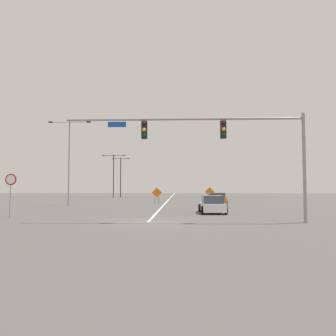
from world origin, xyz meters
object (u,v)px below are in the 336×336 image
Objects in this scene: stop_sign at (11,187)px; street_lamp_near_right at (121,174)px; construction_sign_left_lane at (210,193)px; construction_sign_median_near at (157,193)px; street_lamp_mid_left at (69,155)px; car_orange_far at (216,199)px; street_lamp_far_left at (114,172)px; car_white_distant at (212,205)px; traffic_signal_assembly at (219,138)px.

stop_sign is 0.38× the size of street_lamp_near_right.
street_lamp_near_right is 24.98m from construction_sign_left_lane.
street_lamp_mid_left is at bearing -149.25° from construction_sign_median_near.
car_orange_far is at bearing -90.54° from construction_sign_left_lane.
street_lamp_far_left is at bearing 135.81° from construction_sign_left_lane.
car_white_distant is at bearing -32.99° from street_lamp_mid_left.
stop_sign is 0.36× the size of street_lamp_far_left.
street_lamp_near_right is at bearing 110.79° from construction_sign_median_near.
stop_sign reaches higher than car_white_distant.
street_lamp_far_left is 22.83m from construction_sign_median_near.
stop_sign is at bearing -134.36° from car_orange_far.
construction_sign_left_lane is (15.26, 24.14, -0.80)m from stop_sign.
street_lamp_near_right is (0.83, 2.88, -0.25)m from street_lamp_far_left.
street_lamp_mid_left is at bearing -176.06° from car_orange_far.
street_lamp_mid_left is 19.47m from construction_sign_left_lane.
street_lamp_near_right is (-0.55, 43.20, 2.55)m from stop_sign.
street_lamp_mid_left is 2.36× the size of car_orange_far.
construction_sign_left_lane reaches higher than car_orange_far.
street_lamp_near_right is 3.92× the size of construction_sign_median_near.
stop_sign is 1.49× the size of construction_sign_median_near.
car_orange_far is at bearing 84.72° from traffic_signal_assembly.
traffic_signal_assembly is 1.75× the size of street_lamp_far_left.
construction_sign_median_near is at bearing 147.30° from car_orange_far.
street_lamp_far_left is at bearing 90.75° from street_lamp_mid_left.
stop_sign is 40.44m from street_lamp_far_left.
street_lamp_far_left reaches higher than street_lamp_near_right.
car_orange_far is at bearing -60.40° from street_lamp_near_right.
street_lamp_far_left is 4.09× the size of construction_sign_median_near.
street_lamp_mid_left is 4.64× the size of construction_sign_left_lane.
stop_sign is 21.75m from car_orange_far.
construction_sign_median_near is (8.83, -23.25, -3.37)m from street_lamp_near_right.
street_lamp_mid_left is at bearing -90.98° from street_lamp_near_right.
construction_sign_left_lane is at bearing -50.32° from street_lamp_near_right.
street_lamp_far_left is 1.04× the size of street_lamp_near_right.
street_lamp_mid_left reaches higher than car_orange_far.
street_lamp_far_left reaches higher than construction_sign_median_near.
stop_sign is at bearing 171.56° from traffic_signal_assembly.
construction_sign_median_near is 0.50× the size of car_orange_far.
stop_sign is 43.28m from street_lamp_near_right.
traffic_signal_assembly reaches higher than car_white_distant.
street_lamp_far_left is 23.48m from construction_sign_left_lane.
car_orange_far is at bearing 3.94° from street_lamp_mid_left.
street_lamp_near_right is 3.83× the size of construction_sign_left_lane.
traffic_signal_assembly is at bearing -70.56° from street_lamp_far_left.
construction_sign_left_lane is (6.98, 4.20, 0.02)m from construction_sign_median_near.
street_lamp_mid_left is 1.16× the size of street_lamp_far_left.
stop_sign is 14.86m from street_lamp_mid_left.
car_white_distant is (-1.50, -19.34, -0.62)m from construction_sign_left_lane.
street_lamp_far_left is 2.03× the size of car_orange_far.
traffic_signal_assembly is 3.57× the size of car_orange_far.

